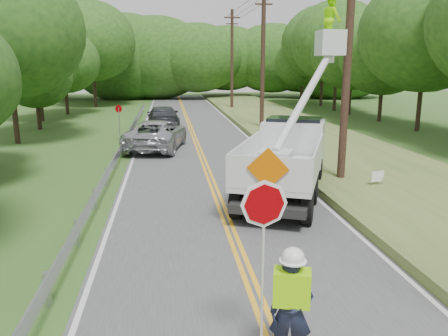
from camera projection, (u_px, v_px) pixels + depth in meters
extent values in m
plane|color=#415B26|center=(265.00, 319.00, 8.27)|extent=(140.00, 140.00, 0.00)
cube|color=#464648|center=(203.00, 161.00, 21.80)|extent=(7.20, 96.00, 0.02)
cube|color=#FFAF20|center=(201.00, 161.00, 21.78)|extent=(0.12, 96.00, 0.00)
cube|color=#FFAF20|center=(205.00, 161.00, 21.81)|extent=(0.12, 96.00, 0.00)
cube|color=silver|center=(132.00, 163.00, 21.37)|extent=(0.12, 96.00, 0.00)
cube|color=silver|center=(272.00, 159.00, 22.22)|extent=(0.12, 96.00, 0.00)
cube|color=#A1A3A9|center=(47.00, 289.00, 8.66)|extent=(0.12, 0.14, 0.70)
cube|color=#A1A3A9|center=(77.00, 233.00, 11.56)|extent=(0.12, 0.14, 0.70)
cube|color=#A1A3A9|center=(95.00, 199.00, 14.46)|extent=(0.12, 0.14, 0.70)
cube|color=#A1A3A9|center=(107.00, 177.00, 17.36)|extent=(0.12, 0.14, 0.70)
cube|color=#A1A3A9|center=(115.00, 161.00, 20.25)|extent=(0.12, 0.14, 0.70)
cube|color=#A1A3A9|center=(122.00, 149.00, 23.15)|extent=(0.12, 0.14, 0.70)
cube|color=#A1A3A9|center=(127.00, 139.00, 26.05)|extent=(0.12, 0.14, 0.70)
cube|color=#A1A3A9|center=(131.00, 132.00, 28.95)|extent=(0.12, 0.14, 0.70)
cube|color=#A1A3A9|center=(134.00, 126.00, 31.85)|extent=(0.12, 0.14, 0.70)
cube|color=#A1A3A9|center=(136.00, 121.00, 34.75)|extent=(0.12, 0.14, 0.70)
cube|color=#A1A3A9|center=(139.00, 116.00, 37.65)|extent=(0.12, 0.14, 0.70)
cube|color=#A1A3A9|center=(141.00, 113.00, 40.55)|extent=(0.12, 0.14, 0.70)
cube|color=#A1A3A9|center=(142.00, 109.00, 43.45)|extent=(0.12, 0.14, 0.70)
cube|color=#A1A3A9|center=(121.00, 147.00, 22.14)|extent=(0.05, 48.00, 0.34)
cylinder|color=black|center=(348.00, 54.00, 16.45)|extent=(0.30, 0.30, 10.00)
cylinder|color=black|center=(263.00, 59.00, 30.95)|extent=(0.30, 0.30, 10.00)
cube|color=black|center=(264.00, 4.00, 30.14)|extent=(1.20, 0.10, 0.10)
cylinder|color=black|center=(232.00, 61.00, 45.45)|extent=(0.30, 0.30, 10.00)
cube|color=black|center=(232.00, 18.00, 44.50)|extent=(1.60, 0.12, 0.12)
cube|color=black|center=(232.00, 24.00, 44.63)|extent=(1.20, 0.10, 0.10)
cube|color=#4B682D|center=(343.00, 155.00, 22.64)|extent=(7.00, 96.00, 0.30)
cylinder|color=#332319|center=(15.00, 112.00, 26.32)|extent=(0.32, 0.32, 3.79)
ellipsoid|color=#1E4317|center=(6.00, 30.00, 25.27)|extent=(8.84, 8.84, 7.78)
cylinder|color=#332319|center=(39.00, 114.00, 32.34)|extent=(0.32, 0.32, 2.22)
ellipsoid|color=#1E4317|center=(35.00, 76.00, 31.72)|extent=(5.18, 5.18, 4.56)
cylinder|color=#332319|center=(41.00, 104.00, 37.10)|extent=(0.32, 0.32, 2.84)
ellipsoid|color=#1E4317|center=(37.00, 61.00, 36.31)|extent=(6.62, 6.62, 5.83)
cylinder|color=#332319|center=(67.00, 99.00, 41.94)|extent=(0.32, 0.32, 2.83)
ellipsoid|color=#1E4317|center=(64.00, 62.00, 41.16)|extent=(6.61, 6.61, 5.82)
cylinder|color=#332319|center=(95.00, 89.00, 49.70)|extent=(0.32, 0.32, 4.03)
ellipsoid|color=#1E4317|center=(92.00, 43.00, 48.59)|extent=(9.40, 9.40, 8.27)
cylinder|color=#332319|center=(94.00, 85.00, 53.96)|extent=(0.32, 0.32, 4.38)
ellipsoid|color=#1E4317|center=(91.00, 39.00, 52.76)|extent=(10.21, 10.21, 8.98)
cylinder|color=#332319|center=(419.00, 104.00, 31.33)|extent=(0.32, 0.32, 3.89)
ellipsoid|color=#1E4317|center=(426.00, 33.00, 30.25)|extent=(9.08, 9.08, 7.99)
cylinder|color=#332319|center=(380.00, 103.00, 36.79)|extent=(0.32, 0.32, 3.09)
ellipsoid|color=#1E4317|center=(384.00, 56.00, 35.94)|extent=(7.21, 7.21, 6.34)
cylinder|color=#332319|center=(350.00, 97.00, 41.82)|extent=(0.32, 0.32, 3.29)
ellipsoid|color=#1E4317|center=(352.00, 53.00, 40.92)|extent=(7.67, 7.67, 6.75)
cylinder|color=#332319|center=(335.00, 91.00, 45.22)|extent=(0.32, 0.32, 3.96)
ellipsoid|color=#1E4317|center=(338.00, 42.00, 44.13)|extent=(9.23, 9.23, 8.13)
cylinder|color=#332319|center=(322.00, 88.00, 50.74)|extent=(0.32, 0.32, 4.05)
ellipsoid|color=#1E4317|center=(324.00, 43.00, 49.63)|extent=(9.44, 9.44, 8.31)
cylinder|color=#332319|center=(301.00, 92.00, 53.85)|extent=(0.32, 0.32, 2.84)
ellipsoid|color=#1E4317|center=(303.00, 62.00, 53.06)|extent=(6.62, 6.62, 5.83)
ellipsoid|color=#1E4317|center=(16.00, 58.00, 57.86)|extent=(13.16, 9.87, 9.87)
ellipsoid|color=#1E4317|center=(53.00, 58.00, 60.94)|extent=(11.72, 8.79, 8.79)
ellipsoid|color=#1E4317|center=(89.00, 58.00, 60.90)|extent=(10.31, 7.73, 7.73)
ellipsoid|color=#1E4317|center=(124.00, 58.00, 60.65)|extent=(15.84, 11.88, 11.88)
ellipsoid|color=#1E4317|center=(156.00, 58.00, 60.92)|extent=(14.98, 11.24, 11.24)
ellipsoid|color=#1E4317|center=(197.00, 58.00, 59.90)|extent=(12.25, 9.19, 9.19)
ellipsoid|color=#1E4317|center=(227.00, 58.00, 63.75)|extent=(12.16, 9.12, 9.12)
ellipsoid|color=#1E4317|center=(273.00, 58.00, 63.75)|extent=(12.98, 9.73, 9.73)
ellipsoid|color=#1E4317|center=(301.00, 58.00, 63.37)|extent=(12.72, 9.54, 9.54)
ellipsoid|color=#1E4317|center=(338.00, 58.00, 62.00)|extent=(16.20, 12.15, 12.15)
imported|color=#191E33|center=(291.00, 312.00, 6.80)|extent=(0.76, 0.60, 1.81)
cube|color=#8CE103|center=(292.00, 287.00, 6.71)|extent=(0.63, 0.48, 0.55)
ellipsoid|color=white|center=(293.00, 256.00, 6.59)|extent=(0.34, 0.34, 0.27)
cylinder|color=#B7B7B7|center=(262.00, 286.00, 6.84)|extent=(0.04, 0.04, 2.53)
cylinder|color=#880004|center=(264.00, 204.00, 6.54)|extent=(0.72, 0.10, 0.72)
cylinder|color=black|center=(237.00, 202.00, 13.56)|extent=(0.68, 1.06, 1.01)
cylinder|color=black|center=(307.00, 208.00, 13.03)|extent=(0.68, 1.06, 1.01)
cylinder|color=black|center=(251.00, 185.00, 15.55)|extent=(0.68, 1.06, 1.01)
cylinder|color=black|center=(313.00, 189.00, 15.01)|extent=(0.68, 1.06, 1.01)
cylinder|color=black|center=(265.00, 168.00, 18.03)|extent=(0.68, 1.06, 1.01)
cylinder|color=black|center=(318.00, 171.00, 17.49)|extent=(0.68, 1.06, 1.01)
cube|color=black|center=(283.00, 182.00, 15.56)|extent=(4.62, 7.08, 0.26)
cube|color=silver|center=(280.00, 172.00, 14.75)|extent=(4.09, 5.41, 0.23)
cube|color=silver|center=(245.00, 155.00, 14.93)|extent=(1.91, 4.51, 0.95)
cube|color=silver|center=(318.00, 159.00, 14.32)|extent=(1.91, 4.51, 0.95)
cube|color=silver|center=(268.00, 174.00, 12.37)|extent=(2.27, 0.98, 0.95)
cube|color=silver|center=(293.00, 145.00, 18.04)|extent=(2.96, 2.76, 1.90)
cube|color=black|center=(294.00, 127.00, 18.09)|extent=(2.47, 2.07, 0.79)
cube|color=silver|center=(275.00, 164.00, 13.54)|extent=(1.24, 1.24, 0.84)
cube|color=silver|center=(330.00, 43.00, 16.28)|extent=(0.90, 0.90, 0.90)
imported|color=#8CE103|center=(332.00, 19.00, 16.10)|extent=(0.62, 0.80, 1.65)
cube|color=#D66000|center=(268.00, 169.00, 12.26)|extent=(1.12, 0.49, 1.19)
imported|color=#B2B3BA|center=(156.00, 134.00, 24.67)|extent=(3.78, 6.29, 1.63)
imported|color=#3A3D42|center=(163.00, 117.00, 32.90)|extent=(2.51, 5.69, 1.63)
cylinder|color=#A1A3A9|center=(119.00, 125.00, 27.16)|extent=(0.06, 0.06, 2.10)
cylinder|color=#880004|center=(119.00, 109.00, 26.95)|extent=(0.39, 0.31, 0.48)
cube|color=white|center=(378.00, 176.00, 16.34)|extent=(0.54, 0.18, 0.39)
cylinder|color=#A1A3A9|center=(371.00, 185.00, 16.38)|extent=(0.02, 0.02, 0.56)
cylinder|color=#A1A3A9|center=(383.00, 185.00, 16.44)|extent=(0.02, 0.02, 0.56)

